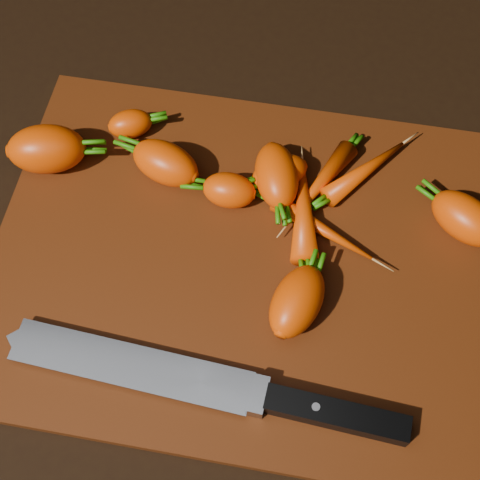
# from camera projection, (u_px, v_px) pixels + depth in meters

# --- Properties ---
(ground) EXTENTS (2.00, 2.00, 0.01)m
(ground) POSITION_uv_depth(u_px,v_px,m) (238.00, 264.00, 0.69)
(ground) COLOR black
(cutting_board) EXTENTS (0.50, 0.40, 0.01)m
(cutting_board) POSITION_uv_depth(u_px,v_px,m) (238.00, 259.00, 0.68)
(cutting_board) COLOR #57240B
(cutting_board) RESTS_ON ground
(carrot_0) EXTENTS (0.09, 0.07, 0.05)m
(carrot_0) POSITION_uv_depth(u_px,v_px,m) (47.00, 149.00, 0.71)
(carrot_0) COLOR #E34306
(carrot_0) RESTS_ON cutting_board
(carrot_1) EXTENTS (0.06, 0.04, 0.04)m
(carrot_1) POSITION_uv_depth(u_px,v_px,m) (229.00, 190.00, 0.69)
(carrot_1) COLOR #E34306
(carrot_1) RESTS_ON cutting_board
(carrot_2) EXTENTS (0.07, 0.09, 0.05)m
(carrot_2) POSITION_uv_depth(u_px,v_px,m) (277.00, 176.00, 0.70)
(carrot_2) COLOR #E34306
(carrot_2) RESTS_ON cutting_board
(carrot_3) EXTENTS (0.07, 0.09, 0.05)m
(carrot_3) POSITION_uv_depth(u_px,v_px,m) (297.00, 301.00, 0.63)
(carrot_3) COLOR #E34306
(carrot_3) RESTS_ON cutting_board
(carrot_4) EXTENTS (0.07, 0.07, 0.04)m
(carrot_4) POSITION_uv_depth(u_px,v_px,m) (280.00, 173.00, 0.70)
(carrot_4) COLOR #E34306
(carrot_4) RESTS_ON cutting_board
(carrot_5) EXTENTS (0.06, 0.05, 0.03)m
(carrot_5) POSITION_uv_depth(u_px,v_px,m) (130.00, 124.00, 0.74)
(carrot_5) COLOR #E34306
(carrot_5) RESTS_ON cutting_board
(carrot_6) EXTENTS (0.09, 0.08, 0.04)m
(carrot_6) POSITION_uv_depth(u_px,v_px,m) (465.00, 218.00, 0.67)
(carrot_6) COLOR #E34306
(carrot_6) RESTS_ON cutting_board
(carrot_7) EXTENTS (0.09, 0.10, 0.02)m
(carrot_7) POSITION_uv_depth(u_px,v_px,m) (365.00, 170.00, 0.71)
(carrot_7) COLOR #E34306
(carrot_7) RESTS_ON cutting_board
(carrot_8) EXTENTS (0.11, 0.07, 0.02)m
(carrot_8) POSITION_uv_depth(u_px,v_px,m) (323.00, 230.00, 0.68)
(carrot_8) COLOR #E34306
(carrot_8) RESTS_ON cutting_board
(carrot_9) EXTENTS (0.05, 0.12, 0.03)m
(carrot_9) POSITION_uv_depth(u_px,v_px,m) (304.00, 211.00, 0.69)
(carrot_9) COLOR #E34306
(carrot_9) RESTS_ON cutting_board
(carrot_10) EXTENTS (0.07, 0.11, 0.02)m
(carrot_10) POSITION_uv_depth(u_px,v_px,m) (320.00, 184.00, 0.70)
(carrot_10) COLOR #E34306
(carrot_10) RESTS_ON cutting_board
(carrot_11) EXTENTS (0.09, 0.07, 0.04)m
(carrot_11) POSITION_uv_depth(u_px,v_px,m) (165.00, 163.00, 0.70)
(carrot_11) COLOR #E34306
(carrot_11) RESTS_ON cutting_board
(knife) EXTENTS (0.37, 0.06, 0.02)m
(knife) POSITION_uv_depth(u_px,v_px,m) (154.00, 371.00, 0.61)
(knife) COLOR gray
(knife) RESTS_ON cutting_board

